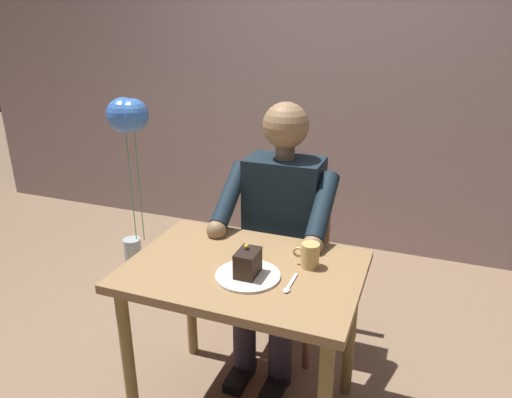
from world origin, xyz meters
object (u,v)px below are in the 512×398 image
cake_slice (248,263)px  coffee_cup (310,255)px  dining_table (244,290)px  seated_person (279,233)px  chair (288,250)px  balloon_display (129,137)px  dessert_spoon (289,286)px

cake_slice → coffee_cup: bearing=-141.2°
dining_table → seated_person: seated_person is taller
cake_slice → coffee_cup: (-0.20, -0.16, -0.01)m
chair → dining_table: bearing=90.0°
chair → balloon_display: bearing=-15.2°
dessert_spoon → seated_person: bearing=-68.1°
seated_person → dessert_spoon: (-0.21, 0.52, 0.05)m
coffee_cup → dessert_spoon: 0.18m
seated_person → balloon_display: 1.28m
chair → seated_person: 0.24m
dining_table → coffee_cup: 0.30m
coffee_cup → dessert_spoon: size_ratio=0.75×
cake_slice → balloon_display: balloon_display is taller
coffee_cup → balloon_display: 1.64m
balloon_display → coffee_cup: bearing=149.2°
chair → dessert_spoon: chair is taller
coffee_cup → balloon_display: size_ratio=0.09×
dining_table → cake_slice: bearing=122.8°
dining_table → chair: (0.00, -0.61, -0.11)m
chair → coffee_cup: 0.63m
seated_person → cake_slice: seated_person is taller
chair → balloon_display: 1.28m
dining_table → seated_person: 0.45m
dining_table → coffee_cup: bearing=-159.2°
seated_person → coffee_cup: (-0.24, 0.35, 0.10)m
cake_slice → balloon_display: bearing=-39.6°
dessert_spoon → balloon_display: balloon_display is taller
coffee_cup → dessert_spoon: coffee_cup is taller
dining_table → chair: chair is taller
seated_person → dessert_spoon: seated_person is taller
dining_table → dessert_spoon: bearing=159.0°
coffee_cup → dining_table: bearing=20.8°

